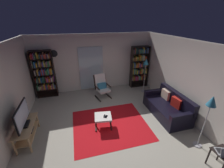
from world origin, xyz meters
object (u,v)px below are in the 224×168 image
tv_remote (104,116)px  cell_phone (106,117)px  ottoman (103,118)px  leather_sofa (168,107)px  wall_clock (54,54)px  floor_lamp_by_shelf (146,64)px  bookshelf_near_sofa (139,66)px  tv_stand (27,130)px  floor_lamp_by_sofa (211,106)px  television (22,116)px  bookshelf_near_tv (44,73)px  side_table (223,157)px  lounge_armchair (102,85)px

tv_remote → cell_phone: size_ratio=1.03×
ottoman → tv_remote: tv_remote is taller
leather_sofa → wall_clock: bearing=144.8°
ottoman → floor_lamp_by_shelf: 3.18m
ottoman → leather_sofa: bearing=0.8°
bookshelf_near_sofa → tv_stand: bearing=-151.1°
tv_stand → floor_lamp_by_sofa: bearing=-17.7°
television → tv_stand: bearing=104.5°
tv_remote → cell_phone: (0.05, -0.03, -0.00)m
bookshelf_near_tv → television: bearing=-94.7°
tv_remote → cell_phone: 0.06m
bookshelf_near_tv → cell_phone: bearing=-52.3°
leather_sofa → side_table: size_ratio=3.46×
television → leather_sofa: size_ratio=0.55×
cell_phone → floor_lamp_by_sofa: floor_lamp_by_sofa is taller
cell_phone → side_table: size_ratio=0.27×
tv_stand → floor_lamp_by_shelf: size_ratio=0.70×
bookshelf_near_sofa → bookshelf_near_tv: bearing=178.9°
tv_remote → side_table: 3.06m
bookshelf_near_sofa → cell_phone: 3.49m
bookshelf_near_sofa → lounge_armchair: (-1.99, -0.61, -0.54)m
side_table → leather_sofa: bearing=87.7°
cell_phone → floor_lamp_by_shelf: (2.27, 1.95, 0.93)m
lounge_armchair → floor_lamp_by_sofa: (2.00, -3.33, 0.76)m
leather_sofa → ottoman: 2.37m
ottoman → television: bearing=179.5°
bookshelf_near_tv → leather_sofa: 5.10m
tv_stand → television: size_ratio=1.15×
ottoman → floor_lamp_by_sofa: floor_lamp_by_sofa is taller
bookshelf_near_sofa → ottoman: size_ratio=3.47×
bookshelf_near_sofa → cell_phone: bookshelf_near_sofa is taller
tv_stand → ottoman: size_ratio=1.91×
bookshelf_near_sofa → tv_remote: bookshelf_near_sofa is taller
television → floor_lamp_by_shelf: (4.53, 1.87, 0.52)m
television → tv_remote: bearing=-1.0°
bookshelf_near_sofa → side_table: bookshelf_near_sofa is taller
tv_remote → wall_clock: 3.47m
leather_sofa → lounge_armchair: bearing=137.1°
cell_phone → floor_lamp_by_sofa: bearing=4.3°
television → tv_remote: size_ratio=6.72×
lounge_armchair → leather_sofa: bearing=-42.9°
bookshelf_near_tv → tv_remote: bookshelf_near_tv is taller
leather_sofa → cell_phone: (-2.28, -0.09, 0.10)m
ottoman → wall_clock: size_ratio=2.00×
bookshelf_near_sofa → television: bearing=-151.0°
bookshelf_near_tv → side_table: 6.37m
floor_lamp_by_shelf → ottoman: bearing=-141.2°
floor_lamp_by_sofa → wall_clock: 5.68m
leather_sofa → cell_phone: size_ratio=12.65×
bookshelf_near_tv → tv_remote: size_ratio=14.16×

